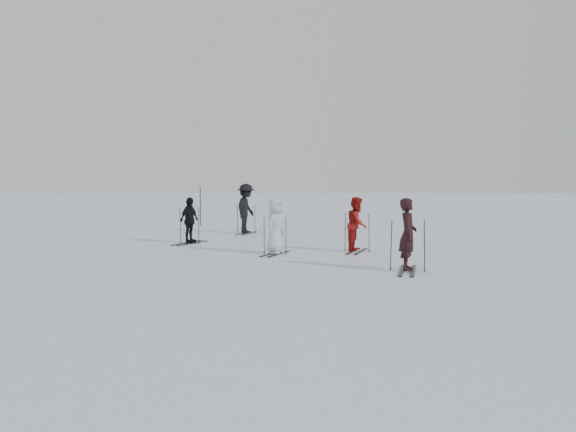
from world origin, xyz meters
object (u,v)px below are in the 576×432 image
object	(u,v)px
skier_near_dark	(408,235)
skier_red	(357,225)
skier_grey	(275,227)
skier_uphill_far	(246,209)
skier_uphill_left	(189,221)
piste_marker	(200,206)

from	to	relation	value
skier_near_dark	skier_red	distance (m)	3.55
skier_grey	skier_uphill_far	bearing A→B (deg)	35.01
skier_near_dark	skier_uphill_left	distance (m)	8.23
skier_near_dark	skier_uphill_left	xyz separation A→B (m)	(-6.04, 5.59, -0.09)
skier_red	skier_grey	world-z (taller)	skier_red
skier_grey	skier_uphill_left	distance (m)	3.90
skier_grey	piste_marker	bearing A→B (deg)	43.76
skier_near_dark	skier_uphill_far	bearing A→B (deg)	40.76
skier_uphill_far	skier_near_dark	bearing A→B (deg)	-136.29
skier_near_dark	skier_grey	size ratio (longest dim) A/B	1.07
skier_red	skier_uphill_left	distance (m)	5.71
skier_red	skier_uphill_left	size ratio (longest dim) A/B	1.06
skier_uphill_far	piste_marker	distance (m)	4.28
skier_near_dark	skier_grey	world-z (taller)	skier_near_dark
skier_grey	skier_near_dark	bearing A→B (deg)	-109.96
skier_red	skier_uphill_left	xyz separation A→B (m)	(-5.31, 2.11, -0.04)
skier_near_dark	skier_grey	distance (m)	4.33
skier_near_dark	piste_marker	distance (m)	14.16
skier_uphill_left	piste_marker	bearing A→B (deg)	32.44
skier_red	skier_uphill_far	world-z (taller)	skier_uphill_far
skier_red	piste_marker	xyz separation A→B (m)	(-5.97, 8.99, 0.09)
skier_red	piste_marker	distance (m)	10.79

